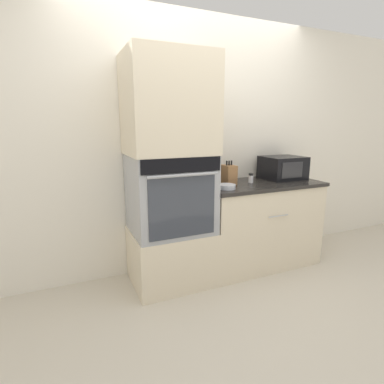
{
  "coord_description": "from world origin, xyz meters",
  "views": [
    {
      "loc": [
        -1.23,
        -2.17,
        1.46
      ],
      "look_at": [
        -0.19,
        0.21,
        0.87
      ],
      "focal_mm": 28.0,
      "sensor_mm": 36.0,
      "label": 1
    }
  ],
  "objects_px": {
    "wall_oven": "(170,193)",
    "condiment_jar_mid": "(207,179)",
    "bowl": "(226,187)",
    "condiment_jar_near": "(225,177)",
    "microwave": "(283,168)",
    "knife_block": "(229,175)",
    "condiment_jar_far": "(251,178)"
  },
  "relations": [
    {
      "from": "wall_oven",
      "to": "knife_block",
      "type": "height_order",
      "value": "wall_oven"
    },
    {
      "from": "bowl",
      "to": "condiment_jar_near",
      "type": "height_order",
      "value": "condiment_jar_near"
    },
    {
      "from": "condiment_jar_near",
      "to": "condiment_jar_far",
      "type": "xyz_separation_m",
      "value": [
        0.17,
        -0.23,
        0.01
      ]
    },
    {
      "from": "knife_block",
      "to": "microwave",
      "type": "bearing_deg",
      "value": 1.82
    },
    {
      "from": "microwave",
      "to": "condiment_jar_mid",
      "type": "xyz_separation_m",
      "value": [
        -0.87,
        0.07,
        -0.07
      ]
    },
    {
      "from": "knife_block",
      "to": "condiment_jar_far",
      "type": "bearing_deg",
      "value": -8.62
    },
    {
      "from": "bowl",
      "to": "knife_block",
      "type": "bearing_deg",
      "value": 54.71
    },
    {
      "from": "knife_block",
      "to": "bowl",
      "type": "distance_m",
      "value": 0.25
    },
    {
      "from": "bowl",
      "to": "condiment_jar_near",
      "type": "bearing_deg",
      "value": 61.69
    },
    {
      "from": "bowl",
      "to": "condiment_jar_far",
      "type": "bearing_deg",
      "value": 22.74
    },
    {
      "from": "wall_oven",
      "to": "knife_block",
      "type": "relative_size",
      "value": 3.03
    },
    {
      "from": "microwave",
      "to": "condiment_jar_far",
      "type": "height_order",
      "value": "microwave"
    },
    {
      "from": "wall_oven",
      "to": "microwave",
      "type": "distance_m",
      "value": 1.32
    },
    {
      "from": "bowl",
      "to": "condiment_jar_near",
      "type": "xyz_separation_m",
      "value": [
        0.21,
        0.38,
        0.02
      ]
    },
    {
      "from": "microwave",
      "to": "condiment_jar_far",
      "type": "relative_size",
      "value": 4.35
    },
    {
      "from": "bowl",
      "to": "condiment_jar_mid",
      "type": "distance_m",
      "value": 0.29
    },
    {
      "from": "knife_block",
      "to": "condiment_jar_near",
      "type": "distance_m",
      "value": 0.21
    },
    {
      "from": "microwave",
      "to": "condiment_jar_far",
      "type": "distance_m",
      "value": 0.45
    },
    {
      "from": "microwave",
      "to": "bowl",
      "type": "height_order",
      "value": "microwave"
    },
    {
      "from": "microwave",
      "to": "condiment_jar_far",
      "type": "bearing_deg",
      "value": -172.62
    },
    {
      "from": "wall_oven",
      "to": "condiment_jar_mid",
      "type": "distance_m",
      "value": 0.47
    },
    {
      "from": "knife_block",
      "to": "condiment_jar_near",
      "type": "bearing_deg",
      "value": 69.78
    },
    {
      "from": "wall_oven",
      "to": "condiment_jar_far",
      "type": "distance_m",
      "value": 0.87
    },
    {
      "from": "bowl",
      "to": "condiment_jar_mid",
      "type": "height_order",
      "value": "condiment_jar_mid"
    },
    {
      "from": "microwave",
      "to": "bowl",
      "type": "xyz_separation_m",
      "value": [
        -0.82,
        -0.21,
        -0.1
      ]
    },
    {
      "from": "wall_oven",
      "to": "bowl",
      "type": "bearing_deg",
      "value": -15.88
    },
    {
      "from": "wall_oven",
      "to": "condiment_jar_near",
      "type": "bearing_deg",
      "value": 19.11
    },
    {
      "from": "wall_oven",
      "to": "bowl",
      "type": "xyz_separation_m",
      "value": [
        0.49,
        -0.14,
        0.05
      ]
    },
    {
      "from": "wall_oven",
      "to": "bowl",
      "type": "relative_size",
      "value": 4.2
    },
    {
      "from": "wall_oven",
      "to": "condiment_jar_near",
      "type": "xyz_separation_m",
      "value": [
        0.7,
        0.24,
        0.06
      ]
    },
    {
      "from": "bowl",
      "to": "condiment_jar_near",
      "type": "relative_size",
      "value": 2.17
    },
    {
      "from": "knife_block",
      "to": "condiment_jar_near",
      "type": "height_order",
      "value": "knife_block"
    }
  ]
}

